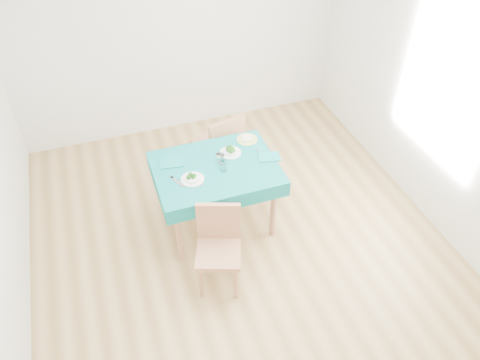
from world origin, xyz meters
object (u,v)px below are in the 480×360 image
object	(u,v)px
chair_far	(217,133)
bowl_far	(230,151)
side_plate	(247,139)
chair_near	(218,249)
bowl_near	(192,177)
table	(217,196)

from	to	relation	value
chair_far	bowl_far	world-z (taller)	chair_far
chair_far	side_plate	world-z (taller)	chair_far
chair_near	bowl_near	xyz separation A→B (m)	(-0.04, 0.64, 0.31)
table	chair_far	xyz separation A→B (m)	(0.24, 0.78, 0.19)
chair_far	side_plate	xyz separation A→B (m)	(0.18, -0.47, 0.20)
bowl_far	side_plate	world-z (taller)	bowl_far
chair_far	bowl_far	distance (m)	0.67
chair_near	side_plate	size ratio (longest dim) A/B	4.53
chair_near	bowl_near	bearing A→B (deg)	113.51
bowl_far	side_plate	bearing A→B (deg)	33.79
chair_far	bowl_near	bearing A→B (deg)	43.39
chair_near	side_plate	xyz separation A→B (m)	(0.64, 1.05, 0.28)
chair_far	bowl_near	world-z (taller)	chair_far
table	chair_far	bearing A→B (deg)	72.55
chair_near	chair_far	distance (m)	1.59
table	bowl_far	world-z (taller)	bowl_far
table	bowl_far	distance (m)	0.48
chair_far	side_plate	size ratio (longest dim) A/B	5.34
table	bowl_near	size ratio (longest dim) A/B	5.42
chair_near	bowl_far	world-z (taller)	chair_near
table	chair_far	distance (m)	0.84
chair_near	chair_far	bearing A→B (deg)	93.13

